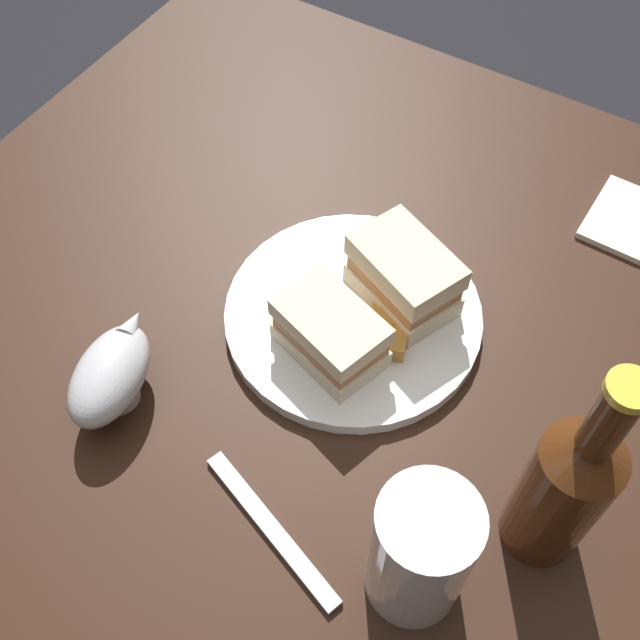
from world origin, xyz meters
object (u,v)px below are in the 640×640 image
object	(u,v)px
napkin	(630,220)
cider_bottle	(565,487)
gravy_boat	(111,374)
fork	(271,529)
sandwich_half_right	(404,276)
pint_glass	(419,556)
plate	(353,315)
sandwich_half_left	(330,333)

from	to	relation	value
napkin	cider_bottle	bearing A→B (deg)	7.09
gravy_boat	fork	bearing A→B (deg)	79.94
cider_bottle	fork	size ratio (longest dim) A/B	1.46
cider_bottle	napkin	size ratio (longest dim) A/B	2.40
gravy_boat	fork	distance (m)	0.21
napkin	fork	xyz separation A→B (m)	(0.53, -0.15, -0.00)
sandwich_half_right	pint_glass	bearing A→B (deg)	29.92
cider_bottle	fork	xyz separation A→B (m)	(0.12, -0.20, -0.10)
cider_bottle	napkin	bearing A→B (deg)	-172.91
sandwich_half_right	pint_glass	world-z (taller)	pint_glass
sandwich_half_right	fork	world-z (taller)	sandwich_half_right
napkin	pint_glass	bearing A→B (deg)	-3.00
plate	fork	bearing A→B (deg)	12.44
gravy_boat	sandwich_half_right	bearing A→B (deg)	142.29
pint_glass	napkin	xyz separation A→B (m)	(-0.50, 0.03, -0.06)
cider_bottle	plate	bearing A→B (deg)	-113.90
sandwich_half_right	fork	size ratio (longest dim) A/B	0.72
cider_bottle	napkin	world-z (taller)	cider_bottle
plate	sandwich_half_right	size ratio (longest dim) A/B	2.09
sandwich_half_left	plate	bearing A→B (deg)	-175.98
gravy_boat	fork	xyz separation A→B (m)	(0.04, 0.21, -0.04)
napkin	sandwich_half_right	bearing A→B (deg)	-35.23
plate	gravy_boat	xyz separation A→B (m)	(0.20, -0.15, 0.03)
sandwich_half_left	fork	xyz separation A→B (m)	(0.18, 0.05, -0.04)
cider_bottle	fork	bearing A→B (deg)	-58.70
sandwich_half_right	napkin	size ratio (longest dim) A/B	1.19
pint_glass	fork	world-z (taller)	pint_glass
pint_glass	gravy_boat	xyz separation A→B (m)	(-0.01, -0.34, -0.02)
pint_glass	cider_bottle	size ratio (longest dim) A/B	0.58
plate	napkin	bearing A→B (deg)	144.18
sandwich_half_left	fork	bearing A→B (deg)	14.84
sandwich_half_right	plate	bearing A→B (deg)	-39.06
plate	pint_glass	distance (m)	0.29
plate	cider_bottle	distance (m)	0.30
sandwich_half_right	pint_glass	size ratio (longest dim) A/B	0.86
pint_glass	napkin	bearing A→B (deg)	177.00
plate	pint_glass	bearing A→B (deg)	40.42
sandwich_half_left	fork	size ratio (longest dim) A/B	0.69
plate	sandwich_half_left	size ratio (longest dim) A/B	2.21
plate	sandwich_half_right	bearing A→B (deg)	140.94
pint_glass	gravy_boat	distance (m)	0.34
pint_glass	napkin	distance (m)	0.50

